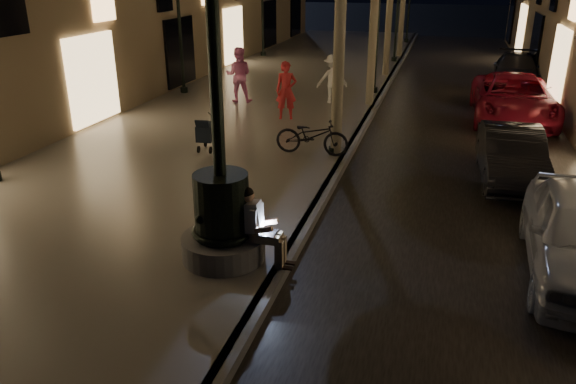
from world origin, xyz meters
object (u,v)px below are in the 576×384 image
(fountain_lamppost, at_px, (222,202))
(lamp_curb_b, at_px, (378,11))
(car_second, at_px, (511,155))
(pedestrian_white, at_px, (332,79))
(car_third, at_px, (513,99))
(stroller, at_px, (207,132))
(pedestrian_pink, at_px, (239,75))
(lamp_left_b, at_px, (179,11))
(car_rear, at_px, (516,70))
(bicycle, at_px, (312,136))
(seated_man_laptop, at_px, (258,224))
(lamp_curb_a, at_px, (338,35))
(pedestrian_red, at_px, (286,90))

(fountain_lamppost, height_order, lamp_curb_b, fountain_lamppost)
(car_second, height_order, pedestrian_white, pedestrian_white)
(car_third, bearing_deg, fountain_lamppost, -116.24)
(car_second, bearing_deg, stroller, -179.29)
(pedestrian_pink, bearing_deg, lamp_left_b, -31.71)
(lamp_left_b, distance_m, car_third, 12.20)
(pedestrian_pink, bearing_deg, lamp_curb_b, -159.29)
(lamp_curb_b, bearing_deg, car_rear, 35.73)
(bicycle, bearing_deg, seated_man_laptop, -175.66)
(lamp_curb_b, height_order, bicycle, lamp_curb_b)
(car_second, height_order, bicycle, car_second)
(car_third, relative_size, pedestrian_pink, 2.77)
(seated_man_laptop, bearing_deg, car_rear, 72.71)
(fountain_lamppost, distance_m, lamp_left_b, 13.75)
(lamp_curb_a, xyz_separation_m, pedestrian_pink, (-4.48, 5.08, -2.07))
(fountain_lamppost, relative_size, pedestrian_white, 3.07)
(car_second, xyz_separation_m, pedestrian_red, (-6.50, 3.45, 0.48))
(car_second, distance_m, car_third, 5.90)
(fountain_lamppost, relative_size, lamp_curb_b, 1.08)
(stroller, bearing_deg, pedestrian_red, 69.50)
(lamp_curb_b, height_order, pedestrian_red, lamp_curb_b)
(fountain_lamppost, relative_size, seated_man_laptop, 3.94)
(lamp_left_b, distance_m, car_rear, 14.17)
(stroller, xyz_separation_m, pedestrian_pink, (-1.17, 5.64, 0.47))
(fountain_lamppost, xyz_separation_m, lamp_curb_b, (0.70, 14.00, 2.02))
(lamp_curb_a, xyz_separation_m, car_third, (4.84, 5.64, -2.49))
(stroller, height_order, bicycle, bicycle)
(lamp_left_b, relative_size, pedestrian_pink, 2.49)
(stroller, bearing_deg, seated_man_laptop, -63.46)
(car_third, xyz_separation_m, bicycle, (-5.40, -5.79, -0.04))
(lamp_curb_a, bearing_deg, pedestrian_white, 101.95)
(fountain_lamppost, height_order, car_third, fountain_lamppost)
(lamp_left_b, bearing_deg, pedestrian_red, -29.56)
(car_third, bearing_deg, car_second, -96.03)
(car_second, bearing_deg, car_rear, 82.61)
(car_rear, bearing_deg, stroller, -120.41)
(stroller, relative_size, bicycle, 0.52)
(fountain_lamppost, relative_size, lamp_left_b, 1.08)
(bicycle, bearing_deg, lamp_curb_a, -74.95)
(car_second, xyz_separation_m, pedestrian_white, (-5.54, 6.09, 0.42))
(car_rear, xyz_separation_m, pedestrian_red, (-7.70, -8.74, 0.45))
(lamp_left_b, bearing_deg, car_second, -28.67)
(lamp_left_b, xyz_separation_m, pedestrian_white, (5.86, -0.15, -2.19))
(lamp_curb_a, relative_size, lamp_curb_b, 1.00)
(lamp_curb_a, distance_m, car_third, 7.84)
(stroller, relative_size, car_rear, 0.22)
(fountain_lamppost, distance_m, pedestrian_white, 11.87)
(fountain_lamppost, bearing_deg, pedestrian_white, 92.60)
(car_rear, relative_size, pedestrian_white, 2.69)
(pedestrian_pink, relative_size, bicycle, 1.01)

